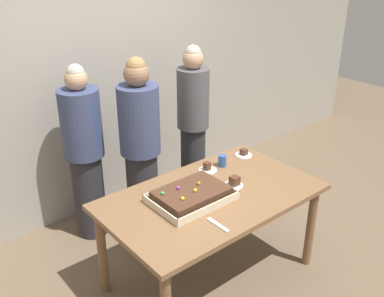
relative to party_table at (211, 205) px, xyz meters
The scene contains 12 objects.
ground_plane 0.69m from the party_table, ahead, with size 12.00×12.00×0.00m, color brown.
interior_back_panel 1.79m from the party_table, 90.00° to the left, with size 8.00×0.12×3.00m, color #9E998E.
party_table is the anchor object (origin of this frame).
sheet_cake 0.22m from the party_table, 169.30° to the left, with size 0.58×0.42×0.12m.
plated_slice_near_left 0.40m from the party_table, 53.35° to the left, with size 0.15×0.15×0.08m.
plated_slice_near_right 0.74m from the party_table, 25.21° to the left, with size 0.15×0.15×0.06m.
plated_slice_far_left 0.25m from the party_table, ahead, with size 0.15×0.15×0.08m.
drink_cup_nearest 0.50m from the party_table, 37.37° to the left, with size 0.07×0.07×0.10m, color #2D5199.
cake_server_utensil 0.41m from the party_table, 125.97° to the right, with size 0.03×0.20×0.01m, color silver.
person_serving_front 1.26m from the party_table, 111.12° to the left, with size 0.35×0.35×1.63m.
person_green_shirt_behind 1.14m from the party_table, 57.50° to the left, with size 0.31×0.31×1.67m.
person_striped_tie_right 0.87m from the party_table, 95.22° to the left, with size 0.35×0.35×1.69m.
Camera 1 is at (-1.94, -2.11, 2.52)m, focal length 41.17 mm.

